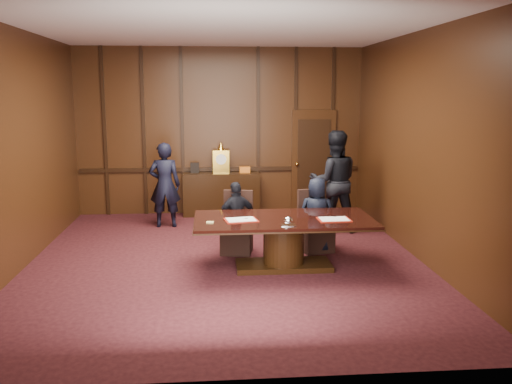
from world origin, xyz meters
TOP-DOWN VIEW (x-y plane):
  - room at (0.07, 0.14)m, footprint 7.00×7.04m
  - sideboard at (0.00, 3.26)m, footprint 1.60×0.45m
  - conference_table at (0.84, -0.38)m, footprint 2.62×1.32m
  - folder_left at (0.21, -0.47)m, footprint 0.51×0.40m
  - folder_right at (1.54, -0.55)m, footprint 0.47×0.35m
  - inkstand at (0.84, -0.83)m, footprint 0.20×0.14m
  - notepad at (-0.24, -0.58)m, footprint 0.11×0.08m
  - chair_left at (0.19, 0.50)m, footprint 0.56×0.56m
  - chair_right at (1.48, 0.49)m, footprint 0.58×0.58m
  - signatory_left at (0.19, 0.42)m, footprint 0.74×0.50m
  - signatory_right at (1.49, 0.42)m, footprint 0.68×0.54m
  - witness_left at (-1.10, 2.31)m, footprint 0.60×0.40m
  - witness_right at (2.06, 1.71)m, footprint 0.95×0.75m

SIDE VIEW (x-z plane):
  - chair_left at x=0.19m, z-range -0.20..0.79m
  - chair_right at x=1.48m, z-range -0.20..0.79m
  - sideboard at x=0.00m, z-range -0.28..1.26m
  - conference_table at x=0.84m, z-range 0.13..0.89m
  - signatory_left at x=0.19m, z-range 0.00..1.17m
  - signatory_right at x=1.49m, z-range 0.00..1.23m
  - notepad at x=-0.24m, z-range 0.76..0.77m
  - folder_left at x=0.21m, z-range 0.76..0.78m
  - folder_right at x=1.54m, z-range 0.76..0.78m
  - inkstand at x=0.84m, z-range 0.76..0.87m
  - witness_left at x=-1.10m, z-range 0.00..1.64m
  - witness_right at x=2.06m, z-range 0.00..1.89m
  - room at x=0.07m, z-range -0.03..3.47m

